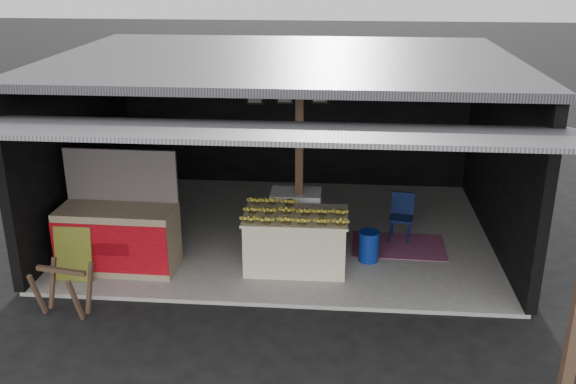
# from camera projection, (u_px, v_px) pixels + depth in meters

# --- Properties ---
(ground) EXTENTS (80.00, 80.00, 0.00)m
(ground) POSITION_uv_depth(u_px,v_px,m) (267.00, 307.00, 8.73)
(ground) COLOR black
(ground) RESTS_ON ground
(concrete_slab) EXTENTS (7.00, 5.00, 0.06)m
(concrete_slab) POSITION_uv_depth(u_px,v_px,m) (284.00, 231.00, 11.05)
(concrete_slab) COLOR gray
(concrete_slab) RESTS_ON ground
(shophouse) EXTENTS (7.40, 7.29, 3.02)m
(shophouse) POSITION_uv_depth(u_px,v_px,m) (285.00, 109.00, 10.63)
(shophouse) COLOR black
(shophouse) RESTS_ON ground
(banana_table) EXTENTS (1.55, 0.96, 0.85)m
(banana_table) POSITION_uv_depth(u_px,v_px,m) (296.00, 241.00, 9.59)
(banana_table) COLOR silver
(banana_table) RESTS_ON concrete_slab
(banana_pile) EXTENTS (1.43, 0.87, 0.17)m
(banana_pile) POSITION_uv_depth(u_px,v_px,m) (296.00, 210.00, 9.41)
(banana_pile) COLOR gold
(banana_pile) RESTS_ON banana_table
(white_crate) EXTENTS (0.80, 0.55, 0.89)m
(white_crate) POSITION_uv_depth(u_px,v_px,m) (296.00, 217.00, 10.39)
(white_crate) COLOR white
(white_crate) RESTS_ON concrete_slab
(neighbor_stall) EXTENTS (1.72, 0.80, 1.76)m
(neighbor_stall) POSITION_uv_depth(u_px,v_px,m) (119.00, 235.00, 9.54)
(neighbor_stall) COLOR #998466
(neighbor_stall) RESTS_ON concrete_slab
(green_signboard) EXTENTS (0.54, 0.15, 0.81)m
(green_signboard) POSITION_uv_depth(u_px,v_px,m) (73.00, 254.00, 9.21)
(green_signboard) COLOR black
(green_signboard) RESTS_ON concrete_slab
(sawhorse) EXTENTS (0.71, 0.69, 0.68)m
(sawhorse) POSITION_uv_depth(u_px,v_px,m) (63.00, 286.00, 8.41)
(sawhorse) COLOR #4C3326
(sawhorse) RESTS_ON ground
(water_barrel) EXTENTS (0.31, 0.31, 0.45)m
(water_barrel) POSITION_uv_depth(u_px,v_px,m) (369.00, 247.00, 9.85)
(water_barrel) COLOR navy
(water_barrel) RESTS_ON concrete_slab
(plastic_chair) EXTENTS (0.43, 0.43, 0.78)m
(plastic_chair) POSITION_uv_depth(u_px,v_px,m) (402.00, 213.00, 10.56)
(plastic_chair) COLOR #0A153A
(plastic_chair) RESTS_ON concrete_slab
(magenta_rug) EXTENTS (1.53, 1.05, 0.01)m
(magenta_rug) POSITION_uv_depth(u_px,v_px,m) (398.00, 246.00, 10.42)
(magenta_rug) COLOR #721948
(magenta_rug) RESTS_ON concrete_slab
(picture_frames) EXTENTS (1.62, 0.04, 0.46)m
(picture_frames) POSITION_uv_depth(u_px,v_px,m) (286.00, 94.00, 12.64)
(picture_frames) COLOR black
(picture_frames) RESTS_ON shophouse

